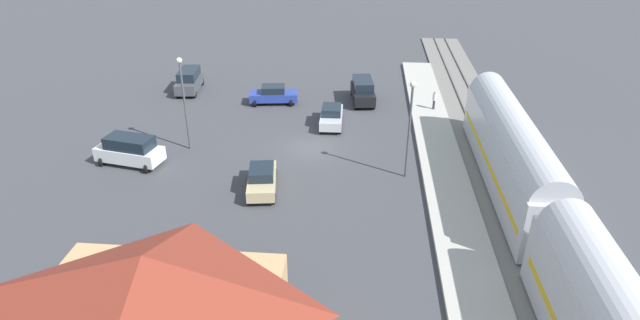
{
  "coord_description": "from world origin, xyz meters",
  "views": [
    {
      "loc": [
        -3.98,
        36.9,
        18.24
      ],
      "look_at": [
        -1.08,
        3.85,
        1.0
      ],
      "focal_mm": 29.31,
      "sensor_mm": 36.0,
      "label": 1
    }
  ],
  "objects_px": {
    "pedestrian_on_platform": "(434,99)",
    "suv_charcoal": "(189,80)",
    "sedan_tan": "(262,179)",
    "light_pole_near_platform": "(410,118)",
    "suv_white": "(130,150)",
    "sedan_silver": "(331,116)",
    "sedan_blue": "(273,95)",
    "suv_black": "(363,90)",
    "light_pole_lot_center": "(183,93)",
    "station_building": "(153,315)"
  },
  "relations": [
    {
      "from": "sedan_blue",
      "to": "suv_charcoal",
      "type": "xyz_separation_m",
      "value": [
        9.03,
        -2.63,
        0.27
      ]
    },
    {
      "from": "sedan_silver",
      "to": "light_pole_lot_center",
      "type": "distance_m",
      "value": 12.74
    },
    {
      "from": "station_building",
      "to": "suv_charcoal",
      "type": "xyz_separation_m",
      "value": [
        9.57,
        -34.1,
        -2.07
      ]
    },
    {
      "from": "light_pole_near_platform",
      "to": "suv_white",
      "type": "bearing_deg",
      "value": -0.41
    },
    {
      "from": "sedan_tan",
      "to": "suv_black",
      "type": "xyz_separation_m",
      "value": [
        -6.52,
        -17.36,
        0.27
      ]
    },
    {
      "from": "light_pole_lot_center",
      "to": "suv_charcoal",
      "type": "bearing_deg",
      "value": -72.56
    },
    {
      "from": "sedan_tan",
      "to": "pedestrian_on_platform",
      "type": "bearing_deg",
      "value": -130.52
    },
    {
      "from": "suv_white",
      "to": "sedan_tan",
      "type": "bearing_deg",
      "value": 164.27
    },
    {
      "from": "light_pole_lot_center",
      "to": "station_building",
      "type": "bearing_deg",
      "value": 104.59
    },
    {
      "from": "suv_charcoal",
      "to": "suv_white",
      "type": "xyz_separation_m",
      "value": [
        -0.53,
        15.88,
        0.0
      ]
    },
    {
      "from": "sedan_blue",
      "to": "light_pole_lot_center",
      "type": "relative_size",
      "value": 0.64
    },
    {
      "from": "station_building",
      "to": "sedan_blue",
      "type": "height_order",
      "value": "station_building"
    },
    {
      "from": "suv_black",
      "to": "light_pole_lot_center",
      "type": "relative_size",
      "value": 0.69
    },
    {
      "from": "pedestrian_on_platform",
      "to": "sedan_blue",
      "type": "distance_m",
      "value": 15.03
    },
    {
      "from": "suv_charcoal",
      "to": "light_pole_lot_center",
      "type": "bearing_deg",
      "value": 107.44
    },
    {
      "from": "suv_charcoal",
      "to": "suv_black",
      "type": "relative_size",
      "value": 0.99
    },
    {
      "from": "suv_black",
      "to": "sedan_tan",
      "type": "bearing_deg",
      "value": 69.4
    },
    {
      "from": "pedestrian_on_platform",
      "to": "light_pole_near_platform",
      "type": "bearing_deg",
      "value": 75.41
    },
    {
      "from": "station_building",
      "to": "suv_black",
      "type": "relative_size",
      "value": 2.07
    },
    {
      "from": "sedan_silver",
      "to": "sedan_blue",
      "type": "relative_size",
      "value": 0.97
    },
    {
      "from": "sedan_tan",
      "to": "sedan_blue",
      "type": "distance_m",
      "value": 16.3
    },
    {
      "from": "light_pole_lot_center",
      "to": "light_pole_near_platform",
      "type": "bearing_deg",
      "value": 169.6
    },
    {
      "from": "pedestrian_on_platform",
      "to": "suv_charcoal",
      "type": "xyz_separation_m",
      "value": [
        24.02,
        -3.54,
        -0.13
      ]
    },
    {
      "from": "sedan_blue",
      "to": "suv_black",
      "type": "bearing_deg",
      "value": -172.12
    },
    {
      "from": "sedan_blue",
      "to": "light_pole_lot_center",
      "type": "xyz_separation_m",
      "value": [
        4.96,
        10.33,
        3.79
      ]
    },
    {
      "from": "sedan_silver",
      "to": "suv_charcoal",
      "type": "distance_m",
      "value": 16.63
    },
    {
      "from": "sedan_silver",
      "to": "sedan_blue",
      "type": "bearing_deg",
      "value": -39.13
    },
    {
      "from": "station_building",
      "to": "sedan_blue",
      "type": "xyz_separation_m",
      "value": [
        0.54,
        -31.46,
        -2.34
      ]
    },
    {
      "from": "sedan_silver",
      "to": "suv_charcoal",
      "type": "relative_size",
      "value": 0.9
    },
    {
      "from": "sedan_tan",
      "to": "light_pole_near_platform",
      "type": "relative_size",
      "value": 0.66
    },
    {
      "from": "sedan_tan",
      "to": "station_building",
      "type": "bearing_deg",
      "value": 84.8
    },
    {
      "from": "pedestrian_on_platform",
      "to": "light_pole_lot_center",
      "type": "distance_m",
      "value": 22.32
    },
    {
      "from": "sedan_blue",
      "to": "station_building",
      "type": "bearing_deg",
      "value": 90.99
    },
    {
      "from": "pedestrian_on_platform",
      "to": "sedan_tan",
      "type": "relative_size",
      "value": 0.36
    },
    {
      "from": "sedan_silver",
      "to": "sedan_tan",
      "type": "bearing_deg",
      "value": 71.03
    },
    {
      "from": "pedestrian_on_platform",
      "to": "sedan_tan",
      "type": "xyz_separation_m",
      "value": [
        13.06,
        15.28,
        -0.4
      ]
    },
    {
      "from": "light_pole_lot_center",
      "to": "sedan_tan",
      "type": "bearing_deg",
      "value": 139.63
    },
    {
      "from": "pedestrian_on_platform",
      "to": "light_pole_lot_center",
      "type": "bearing_deg",
      "value": 25.28
    },
    {
      "from": "suv_white",
      "to": "station_building",
      "type": "bearing_deg",
      "value": 116.4
    },
    {
      "from": "pedestrian_on_platform",
      "to": "suv_charcoal",
      "type": "height_order",
      "value": "suv_charcoal"
    },
    {
      "from": "sedan_tan",
      "to": "suv_charcoal",
      "type": "height_order",
      "value": "suv_charcoal"
    },
    {
      "from": "sedan_silver",
      "to": "suv_black",
      "type": "distance_m",
      "value": 6.49
    },
    {
      "from": "sedan_tan",
      "to": "sedan_silver",
      "type": "xyz_separation_m",
      "value": [
        -3.93,
        -11.42,
        0.0
      ]
    },
    {
      "from": "sedan_silver",
      "to": "light_pole_near_platform",
      "type": "height_order",
      "value": "light_pole_near_platform"
    },
    {
      "from": "sedan_silver",
      "to": "light_pole_lot_center",
      "type": "relative_size",
      "value": 0.61
    },
    {
      "from": "suv_white",
      "to": "sedan_blue",
      "type": "bearing_deg",
      "value": -122.67
    },
    {
      "from": "suv_white",
      "to": "light_pole_lot_center",
      "type": "bearing_deg",
      "value": -140.48
    },
    {
      "from": "station_building",
      "to": "light_pole_lot_center",
      "type": "height_order",
      "value": "light_pole_lot_center"
    },
    {
      "from": "light_pole_near_platform",
      "to": "sedan_silver",
      "type": "bearing_deg",
      "value": -55.7
    },
    {
      "from": "sedan_blue",
      "to": "suv_white",
      "type": "xyz_separation_m",
      "value": [
        8.5,
        13.25,
        0.27
      ]
    }
  ]
}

